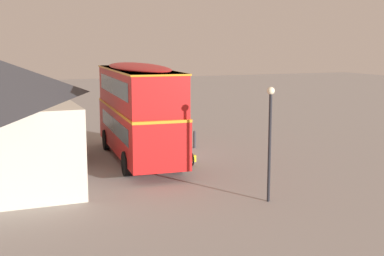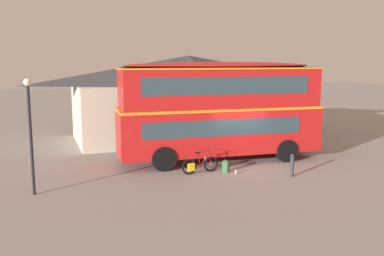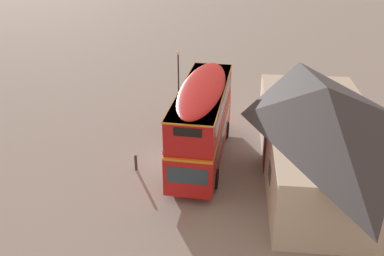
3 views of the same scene
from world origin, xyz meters
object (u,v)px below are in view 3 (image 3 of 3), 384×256
double_decker_bus (202,119)px  kerb_bollard (136,162)px  water_bottle_clear_plastic (162,152)px  touring_bicycle (175,138)px  backpack_on_ground (170,148)px  street_lamp (178,71)px

double_decker_bus → kerb_bollard: double_decker_bus is taller
kerb_bollard → water_bottle_clear_plastic: bearing=148.5°
double_decker_bus → water_bottle_clear_plastic: 3.58m
touring_bicycle → backpack_on_ground: bearing=-10.8°
touring_bicycle → kerb_bollard: (3.46, -1.87, 0.13)m
backpack_on_ground → water_bottle_clear_plastic: (0.29, -0.42, -0.19)m
street_lamp → kerb_bollard: size_ratio=4.36×
backpack_on_ground → street_lamp: bearing=-177.8°
double_decker_bus → water_bottle_clear_plastic: double_decker_bus is taller
backpack_on_ground → street_lamp: size_ratio=0.13×
water_bottle_clear_plastic → double_decker_bus: bearing=81.7°
touring_bicycle → street_lamp: size_ratio=0.41×
backpack_on_ground → water_bottle_clear_plastic: 0.55m
street_lamp → kerb_bollard: street_lamp is taller
touring_bicycle → kerb_bollard: touring_bicycle is taller
street_lamp → backpack_on_ground: bearing=2.2°
double_decker_bus → kerb_bollard: bearing=-66.2°
water_bottle_clear_plastic → kerb_bollard: kerb_bollard is taller
double_decker_bus → water_bottle_clear_plastic: (-0.36, -2.49, -2.55)m
touring_bicycle → backpack_on_ground: 1.18m
double_decker_bus → street_lamp: (-8.54, -2.37, 0.00)m
touring_bicycle → kerb_bollard: 3.94m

